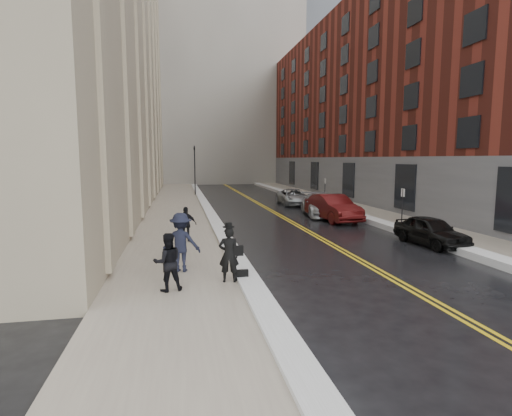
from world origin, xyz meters
name	(u,v)px	position (x,y,z in m)	size (l,w,h in m)	color
ground	(313,278)	(0.00, 0.00, 0.00)	(160.00, 160.00, 0.00)	black
sidewalk_left	(176,214)	(-4.50, 16.00, 0.07)	(4.00, 64.00, 0.15)	gray
sidewalk_right	(357,209)	(9.00, 16.00, 0.07)	(3.00, 64.00, 0.15)	gray
lane_stripe_a	(272,212)	(2.38, 16.00, 0.00)	(0.12, 64.00, 0.01)	gold
lane_stripe_b	(275,212)	(2.62, 16.00, 0.00)	(0.12, 64.00, 0.01)	gold
snow_ridge_left	(209,212)	(-2.20, 16.00, 0.13)	(0.70, 60.80, 0.26)	white
snow_ridge_right	(334,209)	(7.15, 16.00, 0.15)	(0.85, 60.80, 0.30)	white
building_right	(412,104)	(17.50, 23.00, 9.00)	(14.00, 50.00, 18.00)	maroon
tower_far_center	(208,21)	(1.00, 56.00, 26.00)	(28.00, 16.00, 52.00)	gray
tower_far_right	(272,64)	(14.00, 66.00, 22.00)	(22.00, 18.00, 44.00)	slate
tower_far_left	(135,23)	(-12.00, 72.00, 30.00)	(22.00, 18.00, 60.00)	slate
traffic_signal	(195,166)	(-2.60, 30.00, 3.08)	(0.18, 0.15, 5.20)	black
parking_sign_near	(402,204)	(7.90, 8.00, 1.36)	(0.06, 0.35, 2.23)	black
parking_sign_far	(325,188)	(7.90, 20.00, 1.36)	(0.06, 0.35, 2.23)	black
car_black	(431,231)	(6.80, 3.78, 0.66)	(1.55, 3.85, 1.31)	black
car_maroon	(333,208)	(5.20, 11.43, 0.82)	(1.73, 4.96, 1.63)	#430C0C
car_silver_near	(320,205)	(5.20, 13.72, 0.74)	(2.06, 5.08, 1.47)	#ACAEB4
car_silver_far	(293,197)	(5.20, 20.20, 0.66)	(2.19, 4.76, 1.32)	#A1A5A9
pedestrian_main	(229,255)	(-2.80, -0.31, 0.99)	(0.61, 0.40, 1.69)	black
pedestrian_a	(168,262)	(-4.59, -0.80, 0.98)	(0.80, 0.63, 1.66)	black
pedestrian_b	(181,242)	(-4.21, 1.13, 1.13)	(1.26, 0.73, 1.95)	black
pedestrian_c	(186,224)	(-3.95, 6.03, 0.93)	(0.92, 0.38, 1.57)	black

